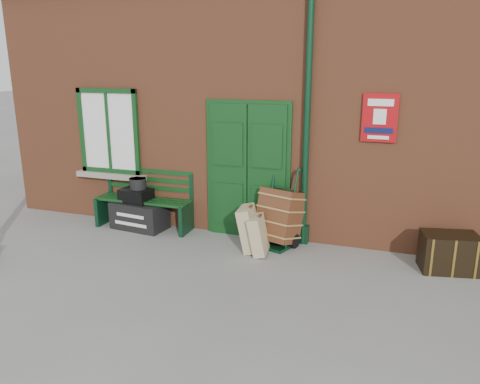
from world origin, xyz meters
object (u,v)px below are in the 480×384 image
at_px(bench, 146,198).
at_px(dark_trunk, 449,252).
at_px(houdini_trunk, 140,215).
at_px(porter_trolley, 279,217).

distance_m(bench, dark_trunk, 4.95).
relative_size(bench, dark_trunk, 2.31).
height_order(houdini_trunk, porter_trolley, porter_trolley).
bearing_deg(bench, houdini_trunk, -117.84).
xyz_separation_m(bench, porter_trolley, (2.45, -0.10, -0.06)).
xyz_separation_m(bench, houdini_trunk, (-0.06, -0.13, -0.29)).
bearing_deg(houdini_trunk, dark_trunk, 4.85).
distance_m(bench, houdini_trunk, 0.33).
bearing_deg(bench, dark_trunk, -3.87).
height_order(bench, porter_trolley, porter_trolley).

